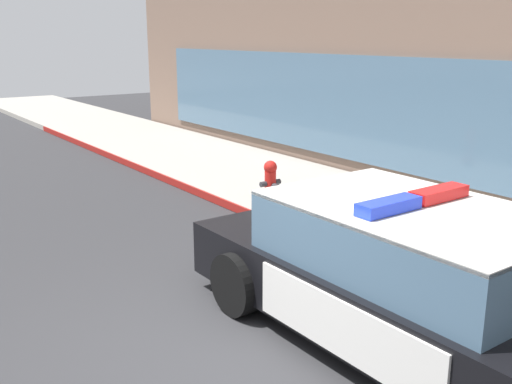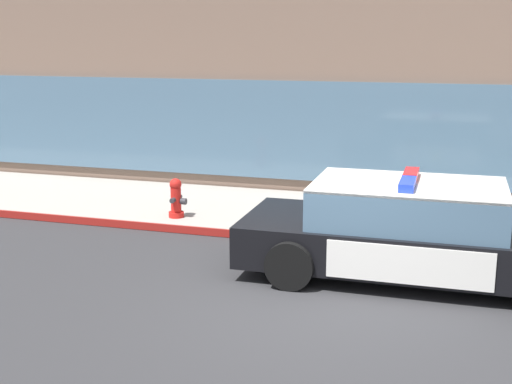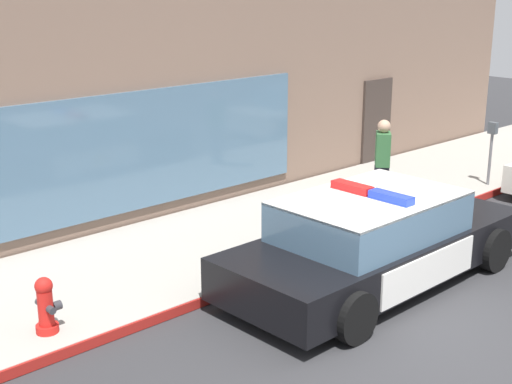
{
  "view_description": "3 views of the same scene",
  "coord_description": "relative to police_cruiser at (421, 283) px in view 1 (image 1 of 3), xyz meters",
  "views": [
    {
      "loc": [
        4.23,
        -2.69,
        2.88
      ],
      "look_at": [
        -2.0,
        1.77,
        0.84
      ],
      "focal_mm": 41.51,
      "sensor_mm": 36.0,
      "label": 1
    },
    {
      "loc": [
        1.53,
        -8.01,
        3.37
      ],
      "look_at": [
        -1.58,
        2.18,
        0.94
      ],
      "focal_mm": 47.44,
      "sensor_mm": 36.0,
      "label": 2
    },
    {
      "loc": [
        -6.95,
        -4.58,
        4.33
      ],
      "look_at": [
        -0.29,
        2.62,
        1.43
      ],
      "focal_mm": 50.5,
      "sensor_mm": 36.0,
      "label": 3
    }
  ],
  "objects": [
    {
      "name": "police_cruiser",
      "position": [
        0.0,
        0.0,
        0.0
      ],
      "size": [
        5.11,
        2.18,
        1.49
      ],
      "rotation": [
        0.0,
        0.0,
        0.01
      ],
      "color": "black",
      "rests_on": "ground"
    },
    {
      "name": "fire_hydrant",
      "position": [
        -4.41,
        1.58,
        -0.18
      ],
      "size": [
        0.34,
        0.39,
        0.73
      ],
      "color": "red",
      "rests_on": "sidewalk"
    },
    {
      "name": "curb_red_paint",
      "position": [
        -1.02,
        1.09,
        -0.61
      ],
      "size": [
        28.8,
        0.04,
        0.14
      ],
      "primitive_type": "cube",
      "color": "maroon",
      "rests_on": "ground"
    },
    {
      "name": "ground",
      "position": [
        -1.02,
        -1.48,
        -0.68
      ],
      "size": [
        48.0,
        48.0,
        0.0
      ],
      "primitive_type": "plane",
      "color": "#303033"
    },
    {
      "name": "sidewalk",
      "position": [
        -1.02,
        2.72,
        -0.61
      ],
      "size": [
        48.0,
        3.23,
        0.15
      ],
      "primitive_type": "cube",
      "color": "#A39E93",
      "rests_on": "ground"
    }
  ]
}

